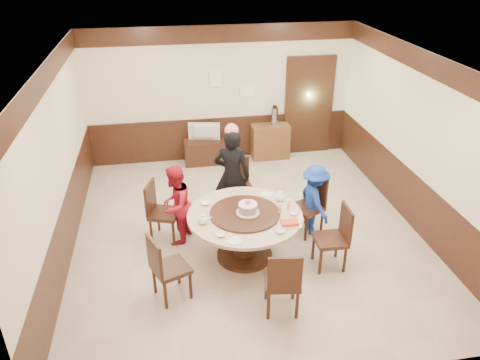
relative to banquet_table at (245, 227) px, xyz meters
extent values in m
plane|color=#C4AF9D|center=(0.16, 0.66, -0.53)|extent=(6.00, 6.00, 0.00)
plane|color=white|center=(0.16, 0.66, 2.27)|extent=(6.00, 6.00, 0.00)
cube|color=beige|center=(0.16, 3.66, 0.87)|extent=(5.50, 0.04, 2.80)
cube|color=beige|center=(0.16, -2.34, 0.87)|extent=(5.50, 0.04, 2.80)
cube|color=beige|center=(-2.59, 0.66, 0.87)|extent=(0.04, 6.00, 2.80)
cube|color=beige|center=(2.91, 0.66, 0.87)|extent=(0.04, 6.00, 2.80)
cube|color=#31190F|center=(0.16, 0.66, -0.08)|extent=(5.50, 6.00, 0.90)
cube|color=#31190F|center=(0.16, 0.66, 2.09)|extent=(5.50, 6.00, 0.35)
cube|color=#31190F|center=(2.06, 3.61, 0.52)|extent=(1.05, 0.08, 2.18)
cube|color=#85CE89|center=(2.06, 3.63, 0.52)|extent=(0.88, 0.02, 2.05)
cylinder|color=#31190F|center=(0.00, 0.00, -0.50)|extent=(0.83, 0.83, 0.06)
cylinder|color=#31190F|center=(0.00, 0.00, -0.18)|extent=(0.33, 0.33, 0.65)
cylinder|color=#C7A990|center=(0.00, 0.00, 0.19)|extent=(1.67, 1.67, 0.05)
cylinder|color=#31190F|center=(0.00, 0.00, 0.23)|extent=(1.02, 1.02, 0.03)
cube|color=#31190F|center=(1.10, 0.49, -0.08)|extent=(0.60, 0.60, 0.06)
cube|color=#31190F|center=(1.29, 0.59, 0.19)|extent=(0.23, 0.39, 0.50)
cube|color=#31190F|center=(1.10, 0.49, -0.32)|extent=(0.36, 0.36, 0.42)
cube|color=#31190F|center=(0.16, 1.25, -0.08)|extent=(0.50, 0.50, 0.06)
cube|color=#31190F|center=(0.14, 1.46, 0.19)|extent=(0.42, 0.10, 0.50)
cube|color=#31190F|center=(0.16, 1.25, -0.32)|extent=(0.36, 0.36, 0.42)
cube|color=#31190F|center=(-1.15, 0.70, -0.08)|extent=(0.56, 0.56, 0.06)
cube|color=#31190F|center=(-1.35, 0.77, 0.19)|extent=(0.17, 0.41, 0.50)
cube|color=#31190F|center=(-1.15, 0.70, -0.32)|extent=(0.36, 0.36, 0.42)
cube|color=#31190F|center=(-1.11, -0.68, -0.08)|extent=(0.57, 0.57, 0.06)
cube|color=#31190F|center=(-1.30, -0.76, 0.19)|extent=(0.20, 0.40, 0.50)
cube|color=#31190F|center=(-1.11, -0.68, -0.32)|extent=(0.36, 0.36, 0.42)
cube|color=#31190F|center=(0.27, -1.18, -0.08)|extent=(0.50, 0.50, 0.06)
cube|color=#31190F|center=(0.24, -1.38, 0.19)|extent=(0.42, 0.10, 0.50)
cube|color=#31190F|center=(0.27, -1.18, -0.32)|extent=(0.36, 0.36, 0.42)
cube|color=#31190F|center=(1.17, -0.42, -0.08)|extent=(0.45, 0.45, 0.06)
cube|color=#31190F|center=(1.38, -0.43, 0.19)|extent=(0.05, 0.42, 0.50)
cube|color=#31190F|center=(1.17, -0.42, -0.32)|extent=(0.36, 0.36, 0.42)
imported|color=black|center=(-0.01, 1.11, 0.28)|extent=(0.69, 0.56, 1.63)
imported|color=#AE172A|center=(-0.97, 0.60, 0.11)|extent=(0.72, 0.78, 1.29)
imported|color=#18399C|center=(1.22, 0.48, 0.06)|extent=(0.56, 0.83, 1.19)
cylinder|color=white|center=(0.04, -0.02, 0.25)|extent=(0.33, 0.33, 0.01)
cylinder|color=tan|center=(0.04, -0.02, 0.32)|extent=(0.27, 0.27, 0.12)
cylinder|color=white|center=(0.04, -0.02, 0.39)|extent=(0.27, 0.27, 0.01)
sphere|color=#F17283|center=(0.04, -0.02, 0.43)|extent=(0.08, 0.08, 0.08)
ellipsoid|color=white|center=(-0.62, -0.14, 0.28)|extent=(0.17, 0.15, 0.13)
ellipsoid|color=white|center=(0.59, 0.30, 0.28)|extent=(0.17, 0.15, 0.13)
imported|color=white|center=(-0.52, 0.37, 0.23)|extent=(0.14, 0.14, 0.03)
imported|color=white|center=(0.39, -0.54, 0.24)|extent=(0.14, 0.14, 0.04)
imported|color=white|center=(-0.42, -0.49, 0.23)|extent=(0.13, 0.13, 0.03)
imported|color=white|center=(0.68, -0.13, 0.24)|extent=(0.13, 0.13, 0.04)
cylinder|color=white|center=(-0.25, -0.65, 0.22)|extent=(0.18, 0.18, 0.01)
cylinder|color=white|center=(0.45, 0.50, 0.22)|extent=(0.18, 0.18, 0.01)
cube|color=white|center=(0.56, -0.40, 0.23)|extent=(0.30, 0.20, 0.02)
cube|color=red|center=(0.56, -0.40, 0.26)|extent=(0.24, 0.15, 0.04)
cylinder|color=white|center=(0.50, -0.08, 0.30)|extent=(0.06, 0.06, 0.16)
cylinder|color=white|center=(0.66, 0.01, 0.30)|extent=(0.06, 0.06, 0.16)
cube|color=#31190F|center=(-0.24, 3.41, -0.28)|extent=(0.85, 0.45, 0.50)
imported|color=gray|center=(-0.24, 3.41, 0.16)|extent=(0.67, 0.22, 0.38)
cube|color=brown|center=(1.19, 3.44, -0.16)|extent=(0.80, 0.40, 0.75)
cylinder|color=silver|center=(1.27, 3.44, 0.41)|extent=(0.15, 0.15, 0.38)
cube|color=white|center=(0.06, 3.62, 1.22)|extent=(0.25, 0.00, 0.35)
cube|color=white|center=(0.71, 3.62, 0.92)|extent=(0.30, 0.00, 0.22)
camera|label=1|loc=(-1.05, -5.65, 3.78)|focal=35.00mm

